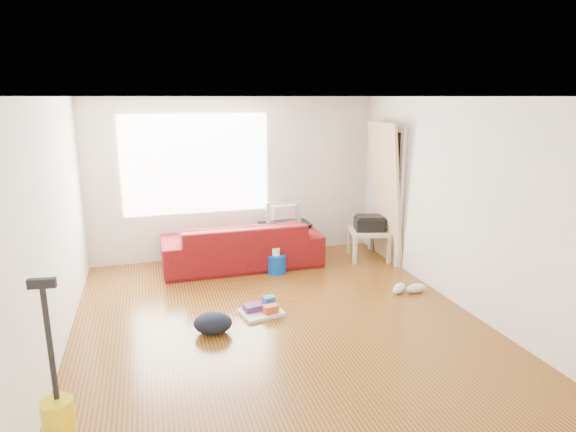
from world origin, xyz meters
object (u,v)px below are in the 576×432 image
object	(u,v)px
side_table	(369,235)
cleaning_tray	(262,309)
tv_stand	(285,239)
sofa	(243,265)
backpack	(213,333)
bucket	(277,273)

from	to	relation	value
side_table	cleaning_tray	bearing A→B (deg)	-144.70
side_table	cleaning_tray	xyz separation A→B (m)	(-2.08, -1.47, -0.34)
tv_stand	sofa	bearing A→B (deg)	-160.63
sofa	side_table	bearing A→B (deg)	173.04
side_table	backpack	xyz separation A→B (m)	(-2.70, -1.79, -0.39)
bucket	cleaning_tray	bearing A→B (deg)	-112.29
cleaning_tray	backpack	xyz separation A→B (m)	(-0.63, -0.32, -0.05)
backpack	bucket	bearing A→B (deg)	69.32
sofa	side_table	distance (m)	2.03
sofa	cleaning_tray	world-z (taller)	sofa
bucket	side_table	bearing A→B (deg)	7.47
tv_stand	side_table	size ratio (longest dim) A/B	1.14
cleaning_tray	sofa	bearing A→B (deg)	86.72
sofa	tv_stand	size ratio (longest dim) A/B	2.97
side_table	bucket	size ratio (longest dim) A/B	2.58
side_table	cleaning_tray	size ratio (longest dim) A/B	1.30
side_table	bucket	bearing A→B (deg)	-172.53
sofa	bucket	distance (m)	0.61
bucket	cleaning_tray	size ratio (longest dim) A/B	0.51
sofa	cleaning_tray	xyz separation A→B (m)	(-0.10, -1.71, 0.05)
side_table	bucket	xyz separation A→B (m)	(-1.56, -0.20, -0.39)
side_table	cleaning_tray	world-z (taller)	side_table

